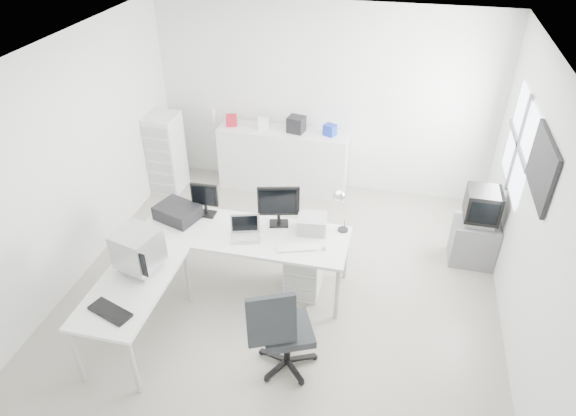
% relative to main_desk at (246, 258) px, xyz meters
% --- Properties ---
extents(floor, '(5.00, 5.00, 0.01)m').
position_rel_main_desk_xyz_m(floor, '(0.46, 0.04, -0.38)').
color(floor, beige).
rests_on(floor, ground).
extents(ceiling, '(5.00, 5.00, 0.01)m').
position_rel_main_desk_xyz_m(ceiling, '(0.46, 0.04, 2.42)').
color(ceiling, white).
rests_on(ceiling, back_wall).
extents(back_wall, '(5.00, 0.02, 2.80)m').
position_rel_main_desk_xyz_m(back_wall, '(0.46, 2.54, 1.02)').
color(back_wall, silver).
rests_on(back_wall, floor).
extents(left_wall, '(0.02, 5.00, 2.80)m').
position_rel_main_desk_xyz_m(left_wall, '(-2.04, 0.04, 1.02)').
color(left_wall, silver).
rests_on(left_wall, floor).
extents(right_wall, '(0.02, 5.00, 2.80)m').
position_rel_main_desk_xyz_m(right_wall, '(2.96, 0.04, 1.02)').
color(right_wall, silver).
rests_on(right_wall, floor).
extents(window, '(0.02, 1.20, 1.10)m').
position_rel_main_desk_xyz_m(window, '(2.94, 1.24, 1.23)').
color(window, white).
rests_on(window, right_wall).
extents(wall_picture, '(0.04, 0.90, 0.60)m').
position_rel_main_desk_xyz_m(wall_picture, '(2.93, 0.14, 1.52)').
color(wall_picture, black).
rests_on(wall_picture, right_wall).
extents(main_desk, '(2.40, 0.80, 0.75)m').
position_rel_main_desk_xyz_m(main_desk, '(0.00, 0.00, 0.00)').
color(main_desk, silver).
rests_on(main_desk, floor).
extents(side_desk, '(0.70, 1.40, 0.75)m').
position_rel_main_desk_xyz_m(side_desk, '(-0.85, -1.10, 0.00)').
color(side_desk, silver).
rests_on(side_desk, floor).
extents(drawer_pedestal, '(0.40, 0.50, 0.60)m').
position_rel_main_desk_xyz_m(drawer_pedestal, '(0.70, 0.05, -0.08)').
color(drawer_pedestal, silver).
rests_on(drawer_pedestal, floor).
extents(inkjet_printer, '(0.57, 0.50, 0.17)m').
position_rel_main_desk_xyz_m(inkjet_printer, '(-0.85, 0.10, 0.46)').
color(inkjet_printer, black).
rests_on(inkjet_printer, main_desk).
extents(lcd_monitor_small, '(0.33, 0.19, 0.41)m').
position_rel_main_desk_xyz_m(lcd_monitor_small, '(-0.55, 0.25, 0.58)').
color(lcd_monitor_small, black).
rests_on(lcd_monitor_small, main_desk).
extents(lcd_monitor_large, '(0.51, 0.30, 0.50)m').
position_rel_main_desk_xyz_m(lcd_monitor_large, '(0.35, 0.25, 0.63)').
color(lcd_monitor_large, black).
rests_on(lcd_monitor_large, main_desk).
extents(laptop, '(0.45, 0.45, 0.24)m').
position_rel_main_desk_xyz_m(laptop, '(0.05, -0.10, 0.49)').
color(laptop, '#B7B7BA').
rests_on(laptop, main_desk).
extents(white_keyboard, '(0.44, 0.25, 0.02)m').
position_rel_main_desk_xyz_m(white_keyboard, '(0.65, -0.15, 0.38)').
color(white_keyboard, silver).
rests_on(white_keyboard, main_desk).
extents(white_mouse, '(0.05, 0.05, 0.05)m').
position_rel_main_desk_xyz_m(white_mouse, '(0.95, -0.10, 0.40)').
color(white_mouse, silver).
rests_on(white_mouse, main_desk).
extents(laser_printer, '(0.36, 0.32, 0.19)m').
position_rel_main_desk_xyz_m(laser_printer, '(0.75, 0.22, 0.47)').
color(laser_printer, '#A3A3A3').
rests_on(laser_printer, main_desk).
extents(desk_lamp, '(0.21, 0.21, 0.50)m').
position_rel_main_desk_xyz_m(desk_lamp, '(1.10, 0.30, 0.63)').
color(desk_lamp, silver).
rests_on(desk_lamp, main_desk).
extents(crt_monitor, '(0.44, 0.44, 0.41)m').
position_rel_main_desk_xyz_m(crt_monitor, '(-0.85, -0.85, 0.58)').
color(crt_monitor, '#B7B7BA').
rests_on(crt_monitor, side_desk).
extents(black_keyboard, '(0.47, 0.31, 0.03)m').
position_rel_main_desk_xyz_m(black_keyboard, '(-0.85, -1.50, 0.39)').
color(black_keyboard, black).
rests_on(black_keyboard, side_desk).
extents(office_chair, '(0.83, 0.83, 1.09)m').
position_rel_main_desk_xyz_m(office_chair, '(0.76, -1.10, 0.17)').
color(office_chair, '#27292C').
rests_on(office_chair, floor).
extents(tv_cabinet, '(0.54, 0.44, 0.59)m').
position_rel_main_desk_xyz_m(tv_cabinet, '(2.68, 1.05, -0.08)').
color(tv_cabinet, slate).
rests_on(tv_cabinet, floor).
extents(crt_tv, '(0.50, 0.48, 0.45)m').
position_rel_main_desk_xyz_m(crt_tv, '(2.68, 1.05, 0.44)').
color(crt_tv, black).
rests_on(crt_tv, tv_cabinet).
extents(sideboard, '(1.96, 0.49, 0.98)m').
position_rel_main_desk_xyz_m(sideboard, '(-0.09, 2.28, 0.11)').
color(sideboard, silver).
rests_on(sideboard, floor).
extents(clutter_box_a, '(0.19, 0.18, 0.16)m').
position_rel_main_desk_xyz_m(clutter_box_a, '(-0.89, 2.28, 0.68)').
color(clutter_box_a, '#A91827').
rests_on(clutter_box_a, sideboard).
extents(clutter_box_b, '(0.19, 0.17, 0.16)m').
position_rel_main_desk_xyz_m(clutter_box_b, '(-0.39, 2.28, 0.68)').
color(clutter_box_b, silver).
rests_on(clutter_box_b, sideboard).
extents(clutter_box_c, '(0.27, 0.25, 0.23)m').
position_rel_main_desk_xyz_m(clutter_box_c, '(0.11, 2.28, 0.72)').
color(clutter_box_c, black).
rests_on(clutter_box_c, sideboard).
extents(clutter_box_d, '(0.21, 0.20, 0.16)m').
position_rel_main_desk_xyz_m(clutter_box_d, '(0.61, 2.28, 0.69)').
color(clutter_box_d, '#1831A9').
rests_on(clutter_box_d, sideboard).
extents(clutter_bottle, '(0.07, 0.07, 0.22)m').
position_rel_main_desk_xyz_m(clutter_bottle, '(-1.19, 2.32, 0.71)').
color(clutter_bottle, silver).
rests_on(clutter_bottle, sideboard).
extents(filing_cabinet, '(0.43, 0.51, 1.22)m').
position_rel_main_desk_xyz_m(filing_cabinet, '(-1.82, 1.86, 0.24)').
color(filing_cabinet, silver).
rests_on(filing_cabinet, floor).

